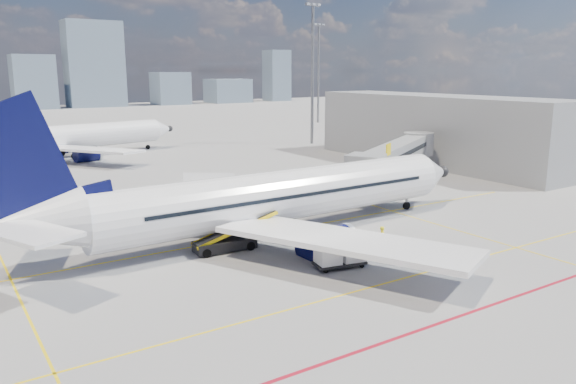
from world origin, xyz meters
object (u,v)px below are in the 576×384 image
object	(u,v)px
baggage_tug	(360,242)
cargo_dolly	(340,252)
ramp_worker	(382,238)
belt_loader	(227,242)
second_aircraft	(62,138)
main_aircraft	(265,199)

from	to	relation	value
baggage_tug	cargo_dolly	bearing A→B (deg)	-170.01
ramp_worker	cargo_dolly	bearing A→B (deg)	141.77
ramp_worker	belt_loader	bearing A→B (deg)	95.82
baggage_tug	second_aircraft	bearing A→B (deg)	77.48
baggage_tug	cargo_dolly	distance (m)	4.39
ramp_worker	second_aircraft	bearing A→B (deg)	48.10
cargo_dolly	ramp_worker	world-z (taller)	cargo_dolly
baggage_tug	cargo_dolly	xyz separation A→B (m)	(-3.75, -2.24, 0.43)
second_aircraft	baggage_tug	size ratio (longest dim) A/B	17.62
main_aircraft	cargo_dolly	distance (m)	9.46
belt_loader	ramp_worker	world-z (taller)	belt_loader
second_aircraft	belt_loader	distance (m)	55.78
second_aircraft	ramp_worker	world-z (taller)	second_aircraft
baggage_tug	cargo_dolly	size ratio (longest dim) A/B	0.58
second_aircraft	baggage_tug	xyz separation A→B (m)	(8.94, -61.14, -2.57)
second_aircraft	baggage_tug	bearing A→B (deg)	-92.64
second_aircraft	belt_loader	world-z (taller)	second_aircraft
cargo_dolly	second_aircraft	bearing A→B (deg)	105.95
belt_loader	ramp_worker	distance (m)	11.91
cargo_dolly	ramp_worker	xyz separation A→B (m)	(5.10, 1.18, -0.13)
baggage_tug	ramp_worker	distance (m)	1.74
main_aircraft	belt_loader	bearing A→B (deg)	-161.78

